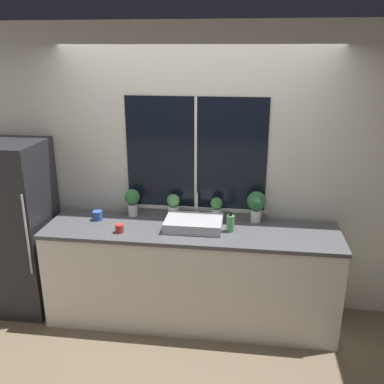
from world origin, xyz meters
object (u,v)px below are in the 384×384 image
sink (194,223)px  mug_red (119,228)px  potted_plant_center_right (217,208)px  potted_plant_far_right (256,203)px  potted_plant_far_left (132,200)px  mug_blue (98,216)px  refrigerator (17,228)px  soap_bottle (230,223)px  potted_plant_center_left (173,205)px

sink → mug_red: (-0.63, -0.18, -0.01)m
potted_plant_center_right → potted_plant_far_right: potted_plant_far_right is taller
potted_plant_far_left → mug_red: 0.42m
potted_plant_far_right → mug_red: size_ratio=3.91×
mug_blue → mug_red: size_ratio=1.24×
refrigerator → mug_blue: (0.78, 0.07, 0.14)m
refrigerator → mug_red: refrigerator is taller
mug_red → potted_plant_far_left: bearing=88.3°
potted_plant_far_left → mug_red: bearing=-91.7°
soap_bottle → mug_red: bearing=-171.1°
potted_plant_far_left → soap_bottle: 0.99m
sink → potted_plant_center_right: bearing=49.9°
sink → potted_plant_far_right: (0.55, 0.22, 0.14)m
refrigerator → sink: 1.71m
refrigerator → mug_red: size_ratio=22.24×
potted_plant_center_left → mug_red: size_ratio=3.10×
potted_plant_far_right → mug_blue: size_ratio=3.14×
refrigerator → potted_plant_center_right: bearing=6.7°
refrigerator → soap_bottle: 2.04m
refrigerator → soap_bottle: refrigerator is taller
potted_plant_center_right → mug_red: (-0.82, -0.40, -0.08)m
potted_plant_center_left → potted_plant_center_right: 0.41m
refrigerator → mug_blue: 0.80m
potted_plant_far_left → potted_plant_center_right: size_ratio=1.20×
refrigerator → potted_plant_far_right: size_ratio=5.69×
refrigerator → mug_red: (1.07, -0.18, 0.14)m
sink → potted_plant_center_right: size_ratio=2.31×
mug_red → refrigerator: bearing=170.4°
potted_plant_center_right → soap_bottle: 0.29m
refrigerator → mug_blue: bearing=5.2°
refrigerator → mug_red: 1.09m
potted_plant_center_left → potted_plant_far_right: size_ratio=0.79×
potted_plant_center_right → mug_red: potted_plant_center_right is taller
potted_plant_far_right → refrigerator: bearing=-174.4°
potted_plant_far_left → potted_plant_center_left: potted_plant_far_left is taller
potted_plant_far_left → potted_plant_center_right: potted_plant_far_left is taller
sink → potted_plant_center_left: sink is taller
potted_plant_center_left → mug_blue: 0.72m
potted_plant_center_left → mug_red: (-0.41, -0.40, -0.09)m
potted_plant_center_right → potted_plant_far_right: size_ratio=0.75×
potted_plant_far_right → mug_blue: 1.49m
potted_plant_far_right → potted_plant_center_left: bearing=180.0°
soap_bottle → mug_blue: (-1.25, 0.10, -0.04)m
soap_bottle → mug_blue: 1.25m
sink → potted_plant_center_left: size_ratio=2.18×
refrigerator → potted_plant_center_left: bearing=8.6°
refrigerator → soap_bottle: bearing=-0.8°
potted_plant_center_left → potted_plant_far_right: potted_plant_far_right is taller
potted_plant_center_left → mug_red: 0.58m
potted_plant_center_left → potted_plant_far_right: bearing=0.0°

